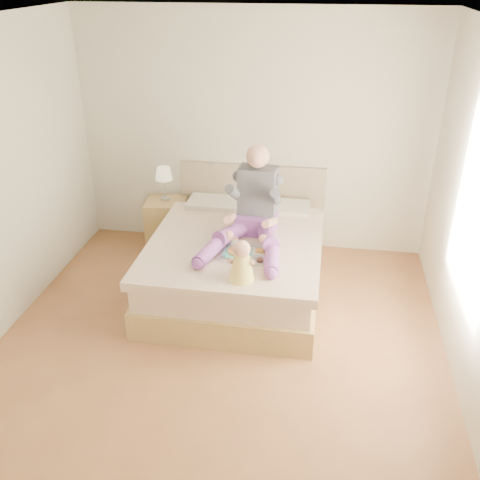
% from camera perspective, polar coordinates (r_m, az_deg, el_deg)
% --- Properties ---
extents(room, '(4.02, 4.22, 2.71)m').
position_cam_1_polar(room, '(4.11, -1.58, 5.25)').
color(room, brown).
rests_on(room, ground).
extents(bed, '(1.70, 2.18, 1.00)m').
position_cam_1_polar(bed, '(5.60, -0.18, -1.92)').
color(bed, '#9C7F49').
rests_on(bed, ground).
extents(nightstand, '(0.51, 0.47, 0.57)m').
position_cam_1_polar(nightstand, '(6.48, -7.80, 1.83)').
color(nightstand, '#9C7F49').
rests_on(nightstand, ground).
extents(lamp, '(0.20, 0.20, 0.40)m').
position_cam_1_polar(lamp, '(6.28, -8.13, 6.84)').
color(lamp, silver).
rests_on(lamp, nightstand).
extents(adult, '(0.79, 1.15, 0.94)m').
position_cam_1_polar(adult, '(5.26, 1.42, 2.98)').
color(adult, '#783B94').
rests_on(adult, bed).
extents(tray, '(0.48, 0.38, 0.13)m').
position_cam_1_polar(tray, '(5.03, 0.70, -1.36)').
color(tray, silver).
rests_on(tray, bed).
extents(baby, '(0.25, 0.34, 0.38)m').
position_cam_1_polar(baby, '(4.60, 0.20, -2.53)').
color(baby, '#FFE050').
rests_on(baby, bed).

